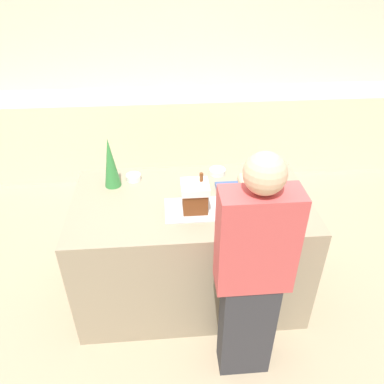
% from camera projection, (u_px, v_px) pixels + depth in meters
% --- Properties ---
extents(ground_plane, '(12.00, 12.00, 0.00)m').
position_uv_depth(ground_plane, '(191.00, 288.00, 3.09)').
color(ground_plane, tan).
extents(wall_back, '(8.00, 0.05, 2.60)m').
position_uv_depth(wall_back, '(175.00, 55.00, 4.34)').
color(wall_back, beige).
rests_on(wall_back, ground_plane).
extents(back_cabinet_block, '(6.00, 0.60, 0.94)m').
position_uv_depth(back_cabinet_block, '(177.00, 132.00, 4.53)').
color(back_cabinet_block, beige).
rests_on(back_cabinet_block, ground_plane).
extents(kitchen_island, '(1.65, 0.92, 0.89)m').
position_uv_depth(kitchen_island, '(191.00, 248.00, 2.84)').
color(kitchen_island, gray).
rests_on(kitchen_island, ground_plane).
extents(baking_tray, '(0.40, 0.28, 0.01)m').
position_uv_depth(baking_tray, '(195.00, 209.00, 2.49)').
color(baking_tray, silver).
rests_on(baking_tray, kitchen_island).
extents(gingerbread_house, '(0.18, 0.17, 0.26)m').
position_uv_depth(gingerbread_house, '(195.00, 196.00, 2.43)').
color(gingerbread_house, brown).
rests_on(gingerbread_house, baking_tray).
extents(decorative_tree, '(0.12, 0.12, 0.38)m').
position_uv_depth(decorative_tree, '(110.00, 163.00, 2.64)').
color(decorative_tree, '#33843D').
rests_on(decorative_tree, kitchen_island).
extents(candy_bowl_far_left, '(0.12, 0.12, 0.04)m').
position_uv_depth(candy_bowl_far_left, '(281.00, 192.00, 2.63)').
color(candy_bowl_far_left, white).
rests_on(candy_bowl_far_left, kitchen_island).
extents(candy_bowl_far_right, '(0.11, 0.11, 0.04)m').
position_uv_depth(candy_bowl_far_right, '(134.00, 177.00, 2.80)').
color(candy_bowl_far_right, white).
rests_on(candy_bowl_far_right, kitchen_island).
extents(candy_bowl_behind_tray, '(0.10, 0.10, 0.05)m').
position_uv_depth(candy_bowl_behind_tray, '(276.00, 165.00, 2.93)').
color(candy_bowl_behind_tray, white).
rests_on(candy_bowl_behind_tray, kitchen_island).
extents(candy_bowl_front_corner, '(0.12, 0.12, 0.04)m').
position_uv_depth(candy_bowl_front_corner, '(217.00, 171.00, 2.87)').
color(candy_bowl_front_corner, white).
rests_on(candy_bowl_front_corner, kitchen_island).
extents(candy_bowl_beside_tree, '(0.10, 0.10, 0.05)m').
position_uv_depth(candy_bowl_beside_tree, '(263.00, 185.00, 2.70)').
color(candy_bowl_beside_tree, silver).
rests_on(candy_bowl_beside_tree, kitchen_island).
extents(cookbook, '(0.17, 0.13, 0.02)m').
position_uv_depth(cookbook, '(228.00, 187.00, 2.71)').
color(cookbook, '#3F598C').
rests_on(cookbook, kitchen_island).
extents(person, '(0.42, 0.52, 1.59)m').
position_uv_depth(person, '(252.00, 275.00, 2.10)').
color(person, '#333338').
rests_on(person, ground_plane).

